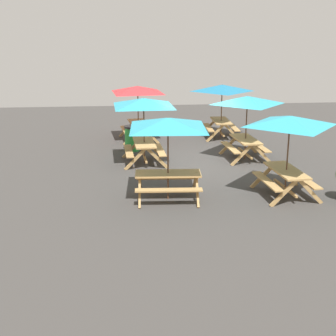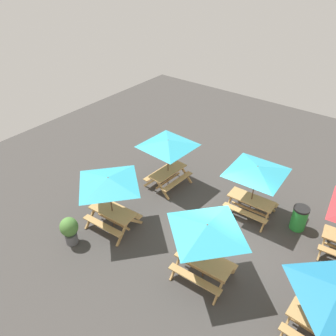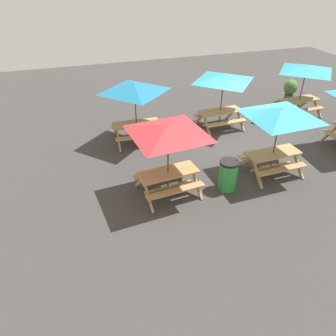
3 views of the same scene
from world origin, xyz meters
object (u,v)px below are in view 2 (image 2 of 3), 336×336
at_px(picnic_table_0, 168,146).
at_px(potted_plant_0, 70,229).
at_px(trash_bin_green, 299,218).
at_px(picnic_table_1, 207,232).
at_px(picnic_table_5, 109,185).
at_px(picnic_table_4, 256,173).

distance_m(picnic_table_0, potted_plant_0, 5.09).
xyz_separation_m(trash_bin_green, potted_plant_0, (6.20, 5.70, 0.15)).
xyz_separation_m(picnic_table_1, potted_plant_0, (4.55, 1.64, -1.34)).
height_order(picnic_table_1, picnic_table_5, same).
bearing_deg(picnic_table_4, picnic_table_1, 90.14).
xyz_separation_m(picnic_table_0, potted_plant_0, (0.64, 4.87, -1.34)).
relative_size(picnic_table_1, picnic_table_5, 1.00).
height_order(picnic_table_0, potted_plant_0, picnic_table_0).
xyz_separation_m(picnic_table_1, picnic_table_4, (0.14, -3.68, 0.00)).
xyz_separation_m(picnic_table_5, trash_bin_green, (-5.60, -4.18, -1.49)).
bearing_deg(trash_bin_green, picnic_table_1, 67.88).
height_order(picnic_table_0, picnic_table_5, same).
distance_m(picnic_table_1, potted_plant_0, 5.02).
bearing_deg(potted_plant_0, picnic_table_0, -97.48).
relative_size(picnic_table_4, trash_bin_green, 2.88).
bearing_deg(trash_bin_green, picnic_table_0, 8.48).
height_order(picnic_table_0, picnic_table_1, same).
bearing_deg(picnic_table_1, potted_plant_0, 16.75).
xyz_separation_m(picnic_table_0, picnic_table_1, (-3.91, 3.23, 0.00)).
distance_m(picnic_table_1, trash_bin_green, 4.63).
height_order(picnic_table_1, trash_bin_green, picnic_table_1).
bearing_deg(picnic_table_5, trash_bin_green, -147.05).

